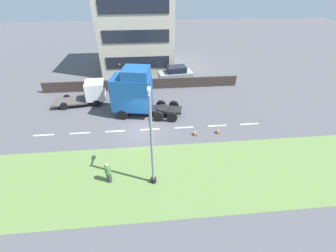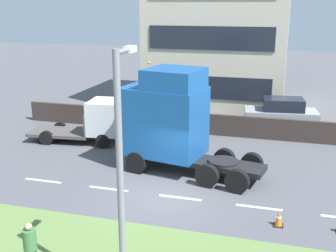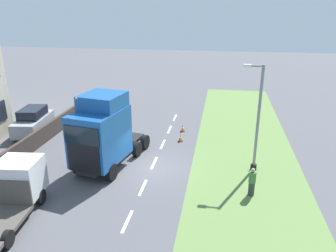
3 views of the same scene
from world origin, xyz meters
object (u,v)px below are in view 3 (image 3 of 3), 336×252
object	(u,v)px
pedestrian	(252,182)
lamp_post	(257,125)
flatbed_truck	(16,186)
parked_car	(33,121)
lorry_cab	(102,133)
traffic_cone_trailing	(183,128)
traffic_cone_lead	(180,138)

from	to	relation	value
pedestrian	lamp_post	bearing A→B (deg)	-95.52
flatbed_truck	pedestrian	size ratio (longest dim) A/B	3.51
parked_car	lorry_cab	bearing A→B (deg)	140.02
parked_car	traffic_cone_trailing	bearing A→B (deg)	-175.89
flatbed_truck	traffic_cone_lead	distance (m)	12.45
lamp_post	traffic_cone_trailing	size ratio (longest dim) A/B	11.59
lorry_cab	traffic_cone_lead	bearing A→B (deg)	-117.59
lamp_post	traffic_cone_trailing	bearing A→B (deg)	-49.08
parked_car	pedestrian	size ratio (longest dim) A/B	2.78
lamp_post	traffic_cone_trailing	xyz separation A→B (m)	(5.24, -6.04, -2.75)
lorry_cab	traffic_cone_trailing	bearing A→B (deg)	-108.04
pedestrian	traffic_cone_lead	size ratio (longest dim) A/B	2.85
flatbed_truck	traffic_cone_lead	bearing A→B (deg)	49.51
parked_car	traffic_cone_trailing	xyz separation A→B (m)	(-11.94, -2.39, -0.75)
parked_car	traffic_cone_trailing	distance (m)	12.20
flatbed_truck	parked_car	bearing A→B (deg)	110.72
traffic_cone_lead	parked_car	bearing A→B (deg)	1.19
lorry_cab	lamp_post	distance (m)	9.45
lorry_cab	flatbed_truck	size ratio (longest dim) A/B	1.21
parked_car	pedestrian	world-z (taller)	parked_car
flatbed_truck	traffic_cone_trailing	world-z (taller)	flatbed_truck
lamp_post	traffic_cone_lead	xyz separation A→B (m)	(5.14, -3.90, -2.75)
lorry_cab	traffic_cone_lead	distance (m)	7.10
lorry_cab	traffic_cone_trailing	distance (m)	8.76
flatbed_truck	lamp_post	xyz separation A→B (m)	(-12.18, -6.32, 1.72)
parked_car	flatbed_truck	bearing A→B (deg)	109.39
flatbed_truck	parked_car	distance (m)	11.15
traffic_cone_lead	flatbed_truck	bearing A→B (deg)	55.42
lorry_cab	traffic_cone_trailing	xyz separation A→B (m)	(-4.09, -7.44, -2.17)
lamp_post	traffic_cone_lead	distance (m)	7.01
lorry_cab	traffic_cone_lead	world-z (taller)	lorry_cab
flatbed_truck	parked_car	xyz separation A→B (m)	(5.00, -9.97, -0.28)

